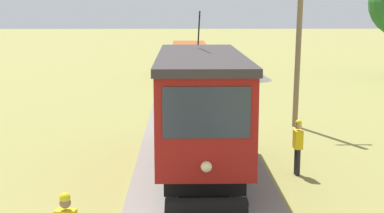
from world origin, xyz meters
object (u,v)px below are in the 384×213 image
Objects in this scene: freight_car at (189,57)px; red_tram at (201,106)px; gravel_pile at (251,74)px; second_worker at (298,145)px; utility_pole_mid at (298,45)px.

red_tram is at bearing -89.99° from freight_car.
red_tram reaches higher than freight_car.
second_worker is (-1.42, -22.53, 0.52)m from gravel_pile.
utility_pole_mid is at bearing 74.51° from second_worker.
utility_pole_mid is at bearing -75.22° from freight_car.
freight_car is 1.67× the size of gravel_pile.
red_tram is at bearing -123.46° from utility_pole_mid.
red_tram is 4.79× the size of second_worker.
red_tram is 23.66m from freight_car.
utility_pole_mid is (4.46, -16.91, 2.08)m from freight_car.
second_worker is (3.06, -23.81, -0.57)m from freight_car.
freight_car is 17.61m from utility_pole_mid.
red_tram reaches higher than second_worker.
gravel_pile is 22.58m from second_worker.
red_tram reaches higher than gravel_pile.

